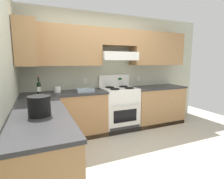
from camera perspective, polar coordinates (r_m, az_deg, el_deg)
ground_plane at (r=2.92m, az=6.03°, el=-21.83°), size 7.04×7.04×0.00m
wall_back at (r=4.06m, az=0.82°, el=8.71°), size 4.68×0.57×2.55m
wall_left at (r=2.44m, az=-31.38°, el=4.03°), size 0.47×4.00×2.55m
counter_back_run at (r=3.87m, az=-0.05°, el=-6.72°), size 3.60×0.65×0.91m
counter_left_run at (r=2.41m, az=-21.79°, el=-17.27°), size 0.63×1.91×0.91m
stove at (r=3.94m, az=2.34°, el=-6.01°), size 0.76×0.62×1.20m
wine_bottle at (r=3.45m, az=-22.59°, el=0.65°), size 0.07×0.08×0.32m
bowl at (r=3.51m, az=-8.77°, el=-0.39°), size 0.33×0.23×0.07m
bucket at (r=2.06m, az=-22.49°, el=-4.78°), size 0.25×0.25×0.22m
paper_towel_roll at (r=3.57m, az=-17.29°, el=0.02°), size 0.12×0.12×0.11m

